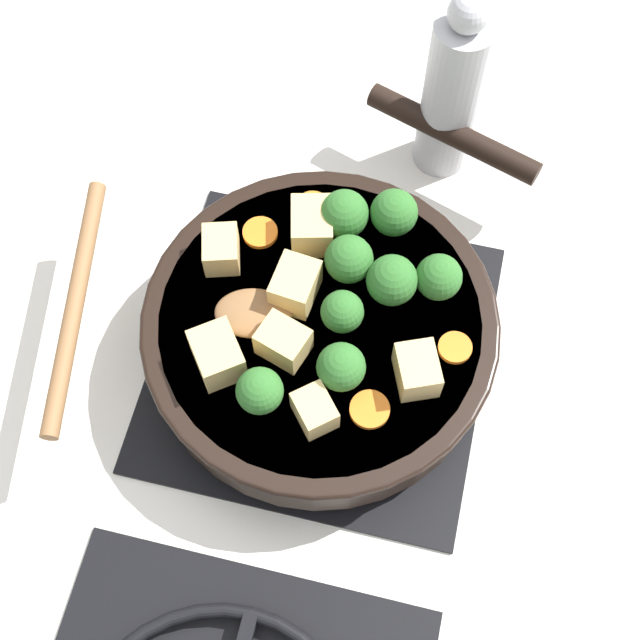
# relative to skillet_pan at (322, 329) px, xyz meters

# --- Properties ---
(ground_plane) EXTENTS (2.40, 2.40, 0.00)m
(ground_plane) POSITION_rel_skillet_pan_xyz_m (0.00, 0.00, -0.06)
(ground_plane) COLOR white
(front_burner_grate) EXTENTS (0.31, 0.31, 0.03)m
(front_burner_grate) POSITION_rel_skillet_pan_xyz_m (0.00, 0.00, -0.05)
(front_burner_grate) COLOR black
(front_burner_grate) RESTS_ON ground_plane
(skillet_pan) EXTENTS (0.33, 0.43, 0.06)m
(skillet_pan) POSITION_rel_skillet_pan_xyz_m (0.00, 0.00, 0.00)
(skillet_pan) COLOR black
(skillet_pan) RESTS_ON front_burner_grate
(wooden_spoon) EXTENTS (0.22, 0.24, 0.02)m
(wooden_spoon) POSITION_rel_skillet_pan_xyz_m (0.15, 0.03, 0.03)
(wooden_spoon) COLOR brown
(wooden_spoon) RESTS_ON skillet_pan
(tofu_cube_center_large) EXTENTS (0.05, 0.05, 0.03)m
(tofu_cube_center_large) POSITION_rel_skillet_pan_xyz_m (-0.09, 0.04, 0.04)
(tofu_cube_center_large) COLOR #DBB770
(tofu_cube_center_large) RESTS_ON skillet_pan
(tofu_cube_near_handle) EXTENTS (0.06, 0.06, 0.04)m
(tofu_cube_near_handle) POSITION_rel_skillet_pan_xyz_m (0.08, 0.06, 0.04)
(tofu_cube_near_handle) COLOR #DBB770
(tofu_cube_near_handle) RESTS_ON skillet_pan
(tofu_cube_east_chunk) EXTENTS (0.05, 0.05, 0.04)m
(tofu_cube_east_chunk) POSITION_rel_skillet_pan_xyz_m (0.03, -0.08, 0.04)
(tofu_cube_east_chunk) COLOR #DBB770
(tofu_cube_east_chunk) RESTS_ON skillet_pan
(tofu_cube_west_chunk) EXTENTS (0.04, 0.05, 0.04)m
(tofu_cube_west_chunk) POSITION_rel_skillet_pan_xyz_m (0.03, -0.02, 0.04)
(tofu_cube_west_chunk) COLOR #DBB770
(tofu_cube_west_chunk) RESTS_ON skillet_pan
(tofu_cube_back_piece) EXTENTS (0.05, 0.04, 0.03)m
(tofu_cube_back_piece) POSITION_rel_skillet_pan_xyz_m (0.02, 0.04, 0.04)
(tofu_cube_back_piece) COLOR #DBB770
(tofu_cube_back_piece) RESTS_ON skillet_pan
(tofu_cube_front_piece) EXTENTS (0.04, 0.05, 0.03)m
(tofu_cube_front_piece) POSITION_rel_skillet_pan_xyz_m (-0.02, 0.09, 0.04)
(tofu_cube_front_piece) COLOR #DBB770
(tofu_cube_front_piece) RESTS_ON skillet_pan
(tofu_cube_mid_small) EXTENTS (0.04, 0.05, 0.03)m
(tofu_cube_mid_small) POSITION_rel_skillet_pan_xyz_m (0.10, -0.04, 0.04)
(tofu_cube_mid_small) COLOR #DBB770
(tofu_cube_mid_small) RESTS_ON skillet_pan
(broccoli_floret_near_spoon) EXTENTS (0.04, 0.04, 0.05)m
(broccoli_floret_near_spoon) POSITION_rel_skillet_pan_xyz_m (-0.01, -0.05, 0.05)
(broccoli_floret_near_spoon) COLOR #709956
(broccoli_floret_near_spoon) RESTS_ON skillet_pan
(broccoli_floret_center_top) EXTENTS (0.04, 0.04, 0.05)m
(broccoli_floret_center_top) POSITION_rel_skillet_pan_xyz_m (-0.00, -0.09, 0.05)
(broccoli_floret_center_top) COLOR #709956
(broccoli_floret_center_top) RESTS_ON skillet_pan
(broccoli_floret_east_rim) EXTENTS (0.04, 0.04, 0.05)m
(broccoli_floret_east_rim) POSITION_rel_skillet_pan_xyz_m (-0.03, 0.05, 0.05)
(broccoli_floret_east_rim) COLOR #709956
(broccoli_floret_east_rim) RESTS_ON skillet_pan
(broccoli_floret_west_rim) EXTENTS (0.04, 0.04, 0.05)m
(broccoli_floret_west_rim) POSITION_rel_skillet_pan_xyz_m (-0.05, -0.04, 0.05)
(broccoli_floret_west_rim) COLOR #709956
(broccoli_floret_west_rim) RESTS_ON skillet_pan
(broccoli_floret_north_edge) EXTENTS (0.04, 0.04, 0.05)m
(broccoli_floret_north_edge) POSITION_rel_skillet_pan_xyz_m (-0.04, -0.10, 0.05)
(broccoli_floret_north_edge) COLOR #709956
(broccoli_floret_north_edge) RESTS_ON skillet_pan
(broccoli_floret_south_cluster) EXTENTS (0.04, 0.04, 0.04)m
(broccoli_floret_south_cluster) POSITION_rel_skillet_pan_xyz_m (-0.02, -0.00, 0.05)
(broccoli_floret_south_cluster) COLOR #709956
(broccoli_floret_south_cluster) RESTS_ON skillet_pan
(broccoli_floret_mid_floret) EXTENTS (0.04, 0.04, 0.05)m
(broccoli_floret_mid_floret) POSITION_rel_skillet_pan_xyz_m (0.03, 0.09, 0.05)
(broccoli_floret_mid_floret) COLOR #709956
(broccoli_floret_mid_floret) RESTS_ON skillet_pan
(broccoli_floret_small_inner) EXTENTS (0.04, 0.04, 0.05)m
(broccoli_floret_small_inner) POSITION_rel_skillet_pan_xyz_m (-0.09, -0.05, 0.05)
(broccoli_floret_small_inner) COLOR #709956
(broccoli_floret_small_inner) RESTS_ON skillet_pan
(carrot_slice_orange_thin) EXTENTS (0.03, 0.03, 0.01)m
(carrot_slice_orange_thin) POSITION_rel_skillet_pan_xyz_m (-0.06, 0.07, 0.03)
(carrot_slice_orange_thin) COLOR orange
(carrot_slice_orange_thin) RESTS_ON skillet_pan
(carrot_slice_near_center) EXTENTS (0.03, 0.03, 0.01)m
(carrot_slice_near_center) POSITION_rel_skillet_pan_xyz_m (0.03, -0.11, 0.03)
(carrot_slice_near_center) COLOR orange
(carrot_slice_near_center) RESTS_ON skillet_pan
(carrot_slice_edge_slice) EXTENTS (0.03, 0.03, 0.01)m
(carrot_slice_edge_slice) POSITION_rel_skillet_pan_xyz_m (-0.12, -0.00, 0.03)
(carrot_slice_edge_slice) COLOR orange
(carrot_slice_edge_slice) RESTS_ON skillet_pan
(carrot_slice_under_broccoli) EXTENTS (0.03, 0.03, 0.01)m
(carrot_slice_under_broccoli) POSITION_rel_skillet_pan_xyz_m (0.07, -0.07, 0.03)
(carrot_slice_under_broccoli) COLOR orange
(carrot_slice_under_broccoli) RESTS_ON skillet_pan
(pepper_mill) EXTENTS (0.06, 0.06, 0.23)m
(pepper_mill) POSITION_rel_skillet_pan_xyz_m (-0.07, -0.25, 0.05)
(pepper_mill) COLOR #B2B2B7
(pepper_mill) RESTS_ON ground_plane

